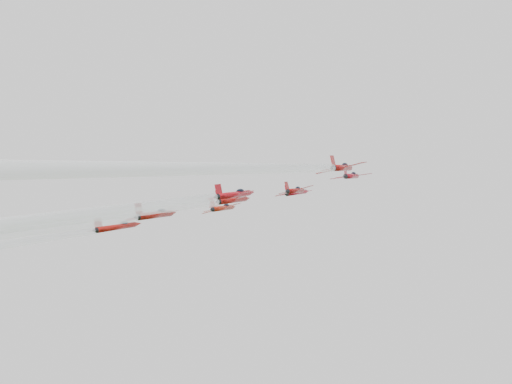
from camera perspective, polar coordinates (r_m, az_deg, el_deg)
The scene contains 7 objects.
jet_lead at distance 155.42m, azimuth 3.65°, elevation -0.03°, with size 9.11×12.09×6.27m.
jet_row2_left at distance 150.53m, azimuth -2.92°, elevation -1.41°, with size 10.00×13.27×6.89m.
jet_row2_center at distance 144.22m, azimuth 3.55°, elevation 0.15°, with size 9.35×12.41×6.44m.
jet_row2_right at distance 136.71m, azimuth 8.51°, elevation 1.44°, with size 9.18×12.17×6.31m.
jet_center at distance 89.55m, azimuth -17.26°, elevation -2.57°, with size 9.60×95.09×44.27m.
jet_rear_right at distance 76.08m, azimuth -18.65°, elevation -2.04°, with size 8.97×88.88×41.38m.
jet_rear_farright at distance 67.00m, azimuth -5.07°, elevation 1.46°, with size 8.65×85.63×39.87m.
Camera 1 is at (63.25, -101.02, 109.20)m, focal length 45.00 mm.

